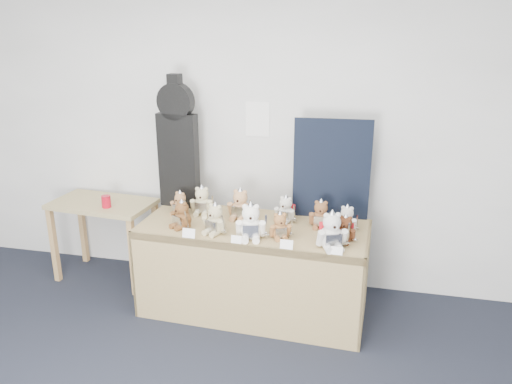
% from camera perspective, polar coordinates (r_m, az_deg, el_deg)
% --- Properties ---
extents(room_shell, '(6.00, 6.00, 6.00)m').
position_cam_1_polar(room_shell, '(4.35, 0.18, 8.31)').
color(room_shell, silver).
rests_on(room_shell, floor).
extents(display_table, '(1.85, 0.83, 0.76)m').
position_cam_1_polar(display_table, '(4.00, -0.54, -6.40)').
color(display_table, '#95794C').
rests_on(display_table, floor).
extents(side_table, '(0.95, 0.59, 0.76)m').
position_cam_1_polar(side_table, '(4.78, -17.05, -2.50)').
color(side_table, '#9D8454').
rests_on(side_table, floor).
extents(guitar_case, '(0.36, 0.13, 1.15)m').
position_cam_1_polar(guitar_case, '(4.33, -8.92, 5.48)').
color(guitar_case, black).
rests_on(guitar_case, display_table).
extents(navy_board, '(0.62, 0.05, 0.83)m').
position_cam_1_polar(navy_board, '(4.08, 8.64, 2.56)').
color(navy_board, black).
rests_on(navy_board, display_table).
extents(red_cup, '(0.08, 0.08, 0.11)m').
position_cam_1_polar(red_cup, '(4.57, -16.74, -1.06)').
color(red_cup, '#B10B1F').
rests_on(red_cup, side_table).
extents(teddy_front_far_left, '(0.20, 0.20, 0.25)m').
position_cam_1_polar(teddy_front_far_left, '(3.98, -8.49, -2.66)').
color(teddy_front_far_left, brown).
rests_on(teddy_front_far_left, display_table).
extents(teddy_front_left, '(0.22, 0.21, 0.27)m').
position_cam_1_polar(teddy_front_left, '(3.84, -4.70, -3.20)').
color(teddy_front_left, tan).
rests_on(teddy_front_left, display_table).
extents(teddy_front_centre, '(0.26, 0.23, 0.31)m').
position_cam_1_polar(teddy_front_centre, '(3.73, -0.60, -3.55)').
color(teddy_front_centre, white).
rests_on(teddy_front_centre, display_table).
extents(teddy_front_right, '(0.19, 0.18, 0.23)m').
position_cam_1_polar(teddy_front_right, '(3.75, 2.77, -3.96)').
color(teddy_front_right, '#986539').
rests_on(teddy_front_right, display_table).
extents(teddy_front_far_right, '(0.26, 0.24, 0.31)m').
position_cam_1_polar(teddy_front_far_right, '(3.62, 8.64, -4.53)').
color(teddy_front_far_right, silver).
rests_on(teddy_front_far_right, display_table).
extents(teddy_front_end, '(0.19, 0.16, 0.23)m').
position_cam_1_polar(teddy_front_end, '(3.75, 10.15, -4.26)').
color(teddy_front_end, '#502C1B').
rests_on(teddy_front_end, display_table).
extents(teddy_back_left, '(0.22, 0.19, 0.27)m').
position_cam_1_polar(teddy_back_left, '(4.24, -6.20, -1.08)').
color(teddy_back_left, beige).
rests_on(teddy_back_left, display_table).
extents(teddy_back_centre_left, '(0.23, 0.19, 0.28)m').
position_cam_1_polar(teddy_back_centre_left, '(4.12, -1.83, -1.53)').
color(teddy_back_centre_left, tan).
rests_on(teddy_back_centre_left, display_table).
extents(teddy_back_centre_right, '(0.20, 0.18, 0.24)m').
position_cam_1_polar(teddy_back_centre_right, '(4.06, 3.40, -2.09)').
color(teddy_back_centre_right, silver).
rests_on(teddy_back_centre_right, display_table).
extents(teddy_back_right, '(0.20, 0.16, 0.25)m').
position_cam_1_polar(teddy_back_right, '(3.98, 7.40, -2.61)').
color(teddy_back_right, brown).
rests_on(teddy_back_right, display_table).
extents(teddy_back_end, '(0.19, 0.16, 0.23)m').
position_cam_1_polar(teddy_back_end, '(3.94, 10.32, -3.13)').
color(teddy_back_end, white).
rests_on(teddy_back_end, display_table).
extents(teddy_back_far_left, '(0.18, 0.17, 0.22)m').
position_cam_1_polar(teddy_back_far_left, '(4.26, -8.67, -1.37)').
color(teddy_back_far_left, '#A6774D').
rests_on(teddy_back_far_left, display_table).
extents(entry_card_a, '(0.10, 0.03, 0.07)m').
position_cam_1_polar(entry_card_a, '(3.80, -7.70, -4.69)').
color(entry_card_a, white).
rests_on(entry_card_a, display_table).
extents(entry_card_b, '(0.08, 0.02, 0.06)m').
position_cam_1_polar(entry_card_b, '(3.68, -2.26, -5.44)').
color(entry_card_b, white).
rests_on(entry_card_b, display_table).
extents(entry_card_c, '(0.09, 0.02, 0.07)m').
position_cam_1_polar(entry_card_c, '(3.59, 3.51, -6.01)').
color(entry_card_c, white).
rests_on(entry_card_c, display_table).
extents(entry_card_d, '(0.08, 0.02, 0.06)m').
position_cam_1_polar(entry_card_d, '(3.55, 9.22, -6.64)').
color(entry_card_d, white).
rests_on(entry_card_d, display_table).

